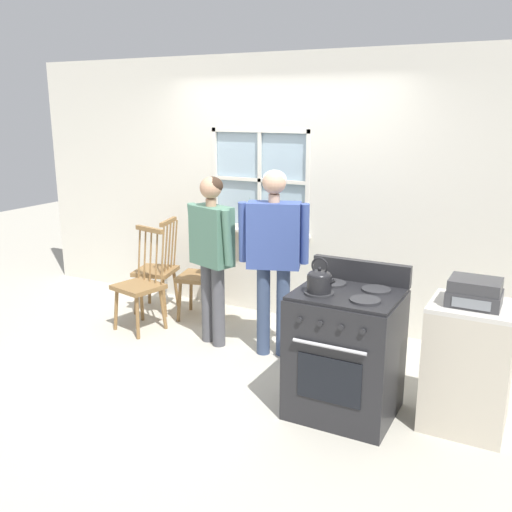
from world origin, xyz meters
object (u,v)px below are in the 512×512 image
Objects in this scene: chair_near_wall at (140,286)px; chair_center_cluster at (158,270)px; person_teen_center at (274,245)px; kettle at (319,280)px; handbag at (222,241)px; stove at (345,352)px; potted_plant at (249,222)px; stereo at (475,292)px; side_counter at (467,366)px; person_elderly_left at (212,245)px; chair_by_window at (201,276)px.

chair_center_cluster is at bearing 121.78° from chair_near_wall.
kettle is (0.74, -0.80, 0.01)m from person_teen_center.
stove is at bearing -34.49° from handbag.
potted_plant is at bearing 109.89° from person_teen_center.
kettle is at bearing -141.25° from stove.
chair_center_cluster is 1.77m from person_teen_center.
stereo reaches higher than chair_center_cluster.
person_teen_center is at bearing 165.14° from side_counter.
potted_plant is at bearing 130.95° from kettle.
side_counter is (2.32, -0.41, -0.50)m from person_elderly_left.
chair_near_wall is 0.97m from person_elderly_left.
person_teen_center is (1.62, -0.45, 0.56)m from chair_center_cluster.
potted_plant reaches higher than kettle.
stereo is (2.57, -1.01, 0.13)m from handbag.
potted_plant is (0.89, 0.44, 0.54)m from chair_center_cluster.
potted_plant is 2.79m from stereo.
handbag is 2.76m from stereo.
chair_center_cluster is 0.87m from handbag.
potted_plant is at bearing 125.14° from chair_by_window.
stove is 1.20× the size of side_counter.
person_teen_center is at bearing -50.74° from potted_plant.
chair_by_window is at bearing -131.66° from potted_plant.
chair_near_wall and handbag have the same top height.
person_elderly_left is 0.93m from potted_plant.
stereo is at bearing -21.53° from handbag.
chair_center_cluster is 1.23m from person_elderly_left.
person_elderly_left reaches higher than stereo.
stove is at bearing -1.79° from chair_near_wall.
person_teen_center is (0.61, 0.04, 0.06)m from person_elderly_left.
chair_by_window is at bearing 144.78° from kettle.
side_counter is (0.80, 0.22, -0.02)m from stove.
person_teen_center reaches higher than chair_by_window.
chair_by_window is 3.00m from stereo.
stove is at bearing -166.19° from stereo.
stereo is (2.44, -1.36, -0.01)m from potted_plant.
person_elderly_left is (0.47, -0.52, 0.50)m from chair_by_window.
chair_near_wall is 0.95× the size of stove.
kettle is 0.69× the size of potted_plant.
kettle is 1.02m from stereo.
stove reaches higher than chair_center_cluster.
person_teen_center reaches higher than chair_center_cluster.
side_counter is at bearing 19.87° from kettle.
stove is 3.53× the size of handbag.
side_counter is at bearing 15.20° from stove.
chair_center_cluster is 1.14× the size of side_counter.
handbag is at bearing 82.88° from chair_center_cluster.
chair_near_wall is 3.22m from stereo.
kettle is at bearing -161.22° from stereo.
chair_by_window is 0.87m from person_elderly_left.
chair_by_window is 0.65× the size of person_elderly_left.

